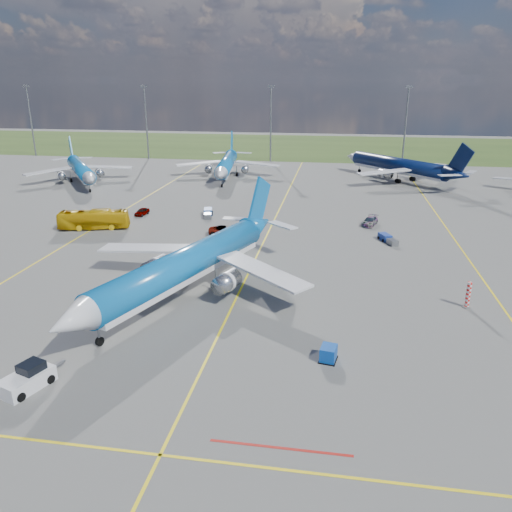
% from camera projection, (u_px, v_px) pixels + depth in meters
% --- Properties ---
extents(ground, '(400.00, 400.00, 0.00)m').
position_uv_depth(ground, '(225.00, 322.00, 52.47)').
color(ground, '#555552').
rests_on(ground, ground).
extents(grass_strip, '(400.00, 80.00, 0.01)m').
position_uv_depth(grass_strip, '(310.00, 146.00, 192.08)').
color(grass_strip, '#2D4719').
rests_on(grass_strip, ground).
extents(taxiway_lines, '(60.25, 160.00, 0.02)m').
position_uv_depth(taxiway_lines, '(264.00, 242.00, 78.23)').
color(taxiway_lines, yellow).
rests_on(taxiway_lines, ground).
extents(floodlight_masts, '(202.20, 0.50, 22.70)m').
position_uv_depth(floodlight_masts, '(337.00, 121.00, 149.15)').
color(floodlight_masts, slate).
rests_on(floodlight_masts, ground).
extents(warning_post, '(0.50, 0.50, 3.00)m').
position_uv_depth(warning_post, '(468.00, 295.00, 55.48)').
color(warning_post, red).
rests_on(warning_post, ground).
extents(bg_jet_nw, '(44.17, 46.19, 9.63)m').
position_uv_depth(bg_jet_nw, '(82.00, 183.00, 123.70)').
color(bg_jet_nw, '#0C64AF').
rests_on(bg_jet_nw, ground).
extents(bg_jet_nnw, '(33.84, 41.83, 10.09)m').
position_uv_depth(bg_jet_nnw, '(227.00, 177.00, 130.58)').
color(bg_jet_nnw, '#0C64AF').
rests_on(bg_jet_nnw, ground).
extents(bg_jet_n, '(51.07, 52.07, 10.87)m').
position_uv_depth(bg_jet_n, '(397.00, 180.00, 126.90)').
color(bg_jet_n, '#07143C').
rests_on(bg_jet_n, ground).
extents(main_airliner, '(43.95, 49.93, 10.91)m').
position_uv_depth(main_airliner, '(187.00, 294.00, 59.31)').
color(main_airliner, '#0C64AF').
rests_on(main_airliner, ground).
extents(pushback_tug, '(3.54, 6.10, 2.04)m').
position_uv_depth(pushback_tug, '(28.00, 379.00, 41.07)').
color(pushback_tug, silver).
rests_on(pushback_tug, ground).
extents(uld_container, '(1.64, 1.91, 1.36)m').
position_uv_depth(uld_container, '(328.00, 353.00, 45.15)').
color(uld_container, '#0B42A6').
rests_on(uld_container, ground).
extents(apron_bus, '(12.08, 5.58, 3.28)m').
position_uv_depth(apron_bus, '(94.00, 220.00, 84.94)').
color(apron_bus, gold).
rests_on(apron_bus, ground).
extents(service_car_a, '(2.05, 3.98, 1.30)m').
position_uv_depth(service_car_a, '(142.00, 212.00, 94.01)').
color(service_car_a, '#999999').
rests_on(service_car_a, ground).
extents(service_car_b, '(5.61, 3.12, 1.49)m').
position_uv_depth(service_car_b, '(225.00, 230.00, 81.90)').
color(service_car_b, '#999999').
rests_on(service_car_b, ground).
extents(service_car_c, '(3.43, 5.32, 1.43)m').
position_uv_depth(service_car_c, '(370.00, 221.00, 87.45)').
color(service_car_c, '#999999').
rests_on(service_car_c, ground).
extents(baggage_tug_w, '(2.96, 4.70, 1.03)m').
position_uv_depth(baggage_tug_w, '(387.00, 239.00, 78.42)').
color(baggage_tug_w, navy).
rests_on(baggage_tug_w, ground).
extents(baggage_tug_c, '(2.48, 5.36, 1.16)m').
position_uv_depth(baggage_tug_c, '(208.00, 213.00, 93.44)').
color(baggage_tug_c, '#1C47A8').
rests_on(baggage_tug_c, ground).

